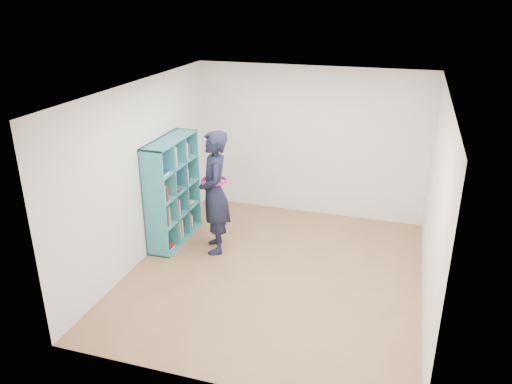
% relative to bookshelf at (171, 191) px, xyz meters
% --- Properties ---
extents(floor, '(4.50, 4.50, 0.00)m').
position_rel_bookshelf_xyz_m(floor, '(1.84, -0.56, -0.82)').
color(floor, brown).
rests_on(floor, ground).
extents(ceiling, '(4.50, 4.50, 0.00)m').
position_rel_bookshelf_xyz_m(ceiling, '(1.84, -0.56, 1.78)').
color(ceiling, white).
rests_on(ceiling, wall_back).
extents(wall_left, '(0.02, 4.50, 2.60)m').
position_rel_bookshelf_xyz_m(wall_left, '(-0.16, -0.56, 0.48)').
color(wall_left, silver).
rests_on(wall_left, floor).
extents(wall_right, '(0.02, 4.50, 2.60)m').
position_rel_bookshelf_xyz_m(wall_right, '(3.84, -0.56, 0.48)').
color(wall_right, silver).
rests_on(wall_right, floor).
extents(wall_back, '(4.00, 0.02, 2.60)m').
position_rel_bookshelf_xyz_m(wall_back, '(1.84, 1.69, 0.48)').
color(wall_back, silver).
rests_on(wall_back, floor).
extents(wall_front, '(4.00, 0.02, 2.60)m').
position_rel_bookshelf_xyz_m(wall_front, '(1.84, -2.81, 0.48)').
color(wall_front, silver).
rests_on(wall_front, floor).
extents(bookshelf, '(0.37, 1.25, 1.67)m').
position_rel_bookshelf_xyz_m(bookshelf, '(0.00, 0.00, 0.00)').
color(bookshelf, '#27727C').
rests_on(bookshelf, floor).
extents(person, '(0.70, 0.81, 1.89)m').
position_rel_bookshelf_xyz_m(person, '(0.78, -0.13, 0.12)').
color(person, black).
rests_on(person, floor).
extents(smartphone, '(0.04, 0.08, 0.13)m').
position_rel_bookshelf_xyz_m(smartphone, '(0.62, -0.10, 0.25)').
color(smartphone, silver).
rests_on(smartphone, person).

